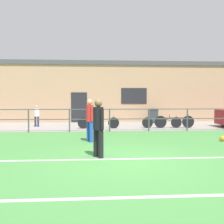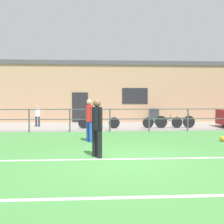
{
  "view_description": "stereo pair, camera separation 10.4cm",
  "coord_description": "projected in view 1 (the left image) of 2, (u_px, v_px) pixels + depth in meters",
  "views": [
    {
      "loc": [
        -0.74,
        -6.55,
        1.63
      ],
      "look_at": [
        0.01,
        4.32,
        1.07
      ],
      "focal_mm": 40.24,
      "sensor_mm": 36.0,
      "label": 1
    },
    {
      "loc": [
        -0.63,
        -6.55,
        1.63
      ],
      "look_at": [
        0.01,
        4.32,
        1.07
      ],
      "focal_mm": 40.24,
      "sensor_mm": 36.0,
      "label": 2
    }
  ],
  "objects": [
    {
      "name": "ground",
      "position": [
        123.0,
        161.0,
        6.66
      ],
      "size": [
        60.0,
        44.0,
        0.04
      ],
      "primitive_type": "cube",
      "color": "#478C42"
    },
    {
      "name": "field_line_touchline",
      "position": [
        122.0,
        159.0,
        6.83
      ],
      "size": [
        36.0,
        0.11,
        0.0
      ],
      "primitive_type": "cube",
      "color": "white",
      "rests_on": "ground"
    },
    {
      "name": "field_line_hash",
      "position": [
        140.0,
        197.0,
        4.17
      ],
      "size": [
        36.0,
        0.11,
        0.0
      ],
      "primitive_type": "cube",
      "color": "white",
      "rests_on": "ground"
    },
    {
      "name": "pavement_strip",
      "position": [
        107.0,
        126.0,
        15.13
      ],
      "size": [
        48.0,
        5.0,
        0.02
      ],
      "primitive_type": "cube",
      "color": "gray",
      "rests_on": "ground"
    },
    {
      "name": "perimeter_fence",
      "position": [
        110.0,
        117.0,
        12.6
      ],
      "size": [
        36.07,
        0.07,
        1.15
      ],
      "color": "#474C51",
      "rests_on": "ground"
    },
    {
      "name": "clubhouse_facade",
      "position": [
        105.0,
        92.0,
        18.7
      ],
      "size": [
        28.0,
        2.56,
        4.32
      ],
      "color": "tan",
      "rests_on": "ground"
    },
    {
      "name": "player_goalkeeper",
      "position": [
        98.0,
        124.0,
        7.0
      ],
      "size": [
        0.3,
        0.39,
        1.63
      ],
      "rotation": [
        0.0,
        0.0,
        2.18
      ],
      "color": "black",
      "rests_on": "ground"
    },
    {
      "name": "player_striker",
      "position": [
        90.0,
        118.0,
        9.56
      ],
      "size": [
        0.29,
        0.41,
        1.64
      ],
      "rotation": [
        0.0,
        0.0,
        5.18
      ],
      "color": "blue",
      "rests_on": "ground"
    },
    {
      "name": "soccer_ball_match",
      "position": [
        222.0,
        138.0,
        9.73
      ],
      "size": [
        0.21,
        0.21,
        0.21
      ],
      "primitive_type": "sphere",
      "color": "orange",
      "rests_on": "ground"
    },
    {
      "name": "spectator_child",
      "position": [
        37.0,
        115.0,
        14.71
      ],
      "size": [
        0.33,
        0.22,
        1.25
      ],
      "rotation": [
        0.0,
        0.0,
        2.82
      ],
      "color": "#232D4C",
      "rests_on": "pavement_strip"
    },
    {
      "name": "bicycle_parked_0",
      "position": [
        162.0,
        122.0,
        14.02
      ],
      "size": [
        2.24,
        0.04,
        0.71
      ],
      "color": "black",
      "rests_on": "pavement_strip"
    },
    {
      "name": "bicycle_parked_1",
      "position": [
        174.0,
        122.0,
        14.06
      ],
      "size": [
        2.26,
        0.04,
        0.77
      ],
      "color": "black",
      "rests_on": "pavement_strip"
    },
    {
      "name": "bicycle_parked_2",
      "position": [
        98.0,
        123.0,
        13.78
      ],
      "size": [
        2.28,
        0.04,
        0.71
      ],
      "color": "black",
      "rests_on": "pavement_strip"
    },
    {
      "name": "trash_bin_0",
      "position": [
        153.0,
        116.0,
        16.98
      ],
      "size": [
        0.62,
        0.53,
        0.97
      ],
      "color": "#33383D",
      "rests_on": "pavement_strip"
    }
  ]
}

